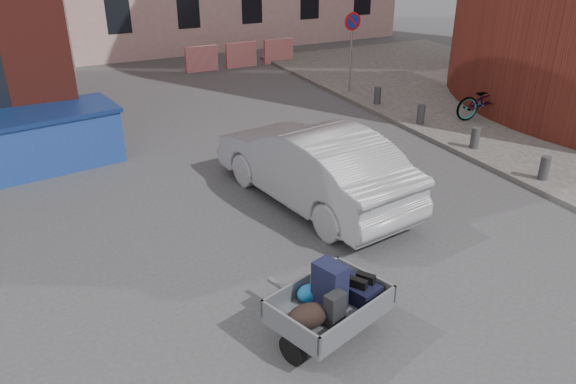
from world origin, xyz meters
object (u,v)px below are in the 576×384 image
silver_car (312,164)px  bicycle (487,100)px  dumpster (47,138)px  trailer (329,304)px

silver_car → bicycle: size_ratio=2.43×
silver_car → dumpster: bearing=-52.5°
silver_car → bicycle: (7.19, 2.35, -0.17)m
silver_car → trailer: bearing=55.4°
silver_car → bicycle: 7.57m
trailer → bicycle: 11.12m
bicycle → trailer: bearing=131.8°
trailer → silver_car: (1.92, 4.02, 0.23)m
trailer → silver_car: 4.46m
dumpster → bicycle: 12.20m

